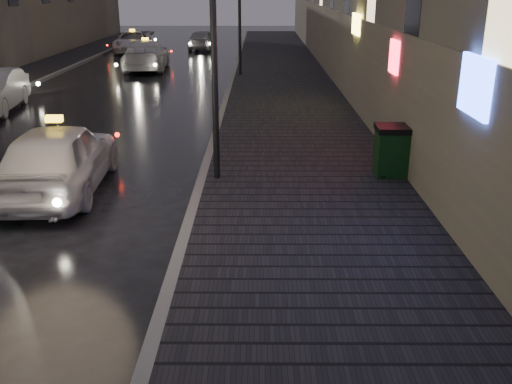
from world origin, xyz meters
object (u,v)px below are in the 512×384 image
taxi_near (59,157)px  car_far (203,40)px  trash_bin (391,150)px  taxi_far (133,42)px  lamp_far (240,2)px  taxi_mid (146,55)px  lamp_near (213,24)px

taxi_near → car_far: (0.34, 29.06, -0.08)m
trash_bin → taxi_far: 29.14m
lamp_far → car_far: size_ratio=1.30×
lamp_far → taxi_near: bearing=-101.4°
lamp_far → taxi_far: 13.64m
trash_bin → car_far: 29.14m
taxi_far → car_far: 4.79m
taxi_mid → car_far: taxi_mid is taller
lamp_far → car_far: lamp_far is taller
lamp_near → taxi_mid: bearing=105.3°
lamp_near → trash_bin: bearing=3.4°
trash_bin → car_far: bearing=104.6°
taxi_near → taxi_far: taxi_near is taller
car_far → taxi_near: bearing=93.7°
lamp_near → lamp_far: (0.00, 16.00, 0.00)m
trash_bin → taxi_near: bearing=-173.2°
lamp_near → taxi_far: bearing=105.6°
trash_bin → taxi_near: size_ratio=0.25×
lamp_far → lamp_near: bearing=-90.0°
lamp_near → taxi_mid: size_ratio=0.99×
trash_bin → lamp_far: bearing=104.8°
taxi_mid → car_far: bearing=-105.6°
taxi_far → car_far: size_ratio=1.22×
lamp_far → taxi_far: lamp_far is taller
lamp_near → taxi_far: size_ratio=1.07×
taxi_near → taxi_mid: (-1.70, 19.00, -0.00)m
lamp_near → trash_bin: size_ratio=4.60×
lamp_near → lamp_far: 16.00m
trash_bin → taxi_mid: (-9.00, 18.23, 0.04)m
lamp_far → taxi_mid: lamp_far is taller
taxi_far → lamp_near: bearing=-80.5°
trash_bin → taxi_near: 7.34m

